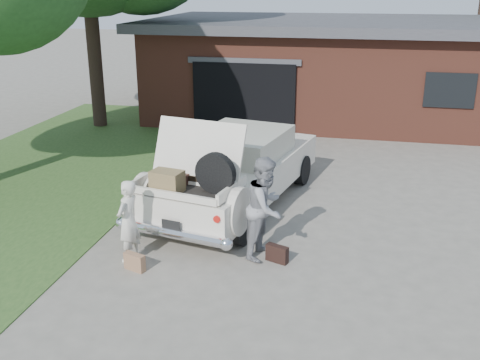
# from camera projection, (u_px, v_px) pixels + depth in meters

# --- Properties ---
(ground) EXTENTS (90.00, 90.00, 0.00)m
(ground) POSITION_uv_depth(u_px,v_px,m) (233.00, 249.00, 10.06)
(ground) COLOR gray
(ground) RESTS_ON ground
(grass_strip) EXTENTS (6.00, 16.00, 0.02)m
(grass_strip) POSITION_uv_depth(u_px,v_px,m) (45.00, 174.00, 13.93)
(grass_strip) COLOR #2D4C1E
(grass_strip) RESTS_ON ground
(house) EXTENTS (12.80, 7.80, 3.30)m
(house) POSITION_uv_depth(u_px,v_px,m) (333.00, 67.00, 19.86)
(house) COLOR brown
(house) RESTS_ON ground
(sedan) EXTENTS (3.09, 5.66, 2.15)m
(sedan) POSITION_uv_depth(u_px,v_px,m) (234.00, 169.00, 11.83)
(sedan) COLOR beige
(sedan) RESTS_ON ground
(woman_left) EXTENTS (0.43, 0.58, 1.44)m
(woman_left) POSITION_uv_depth(u_px,v_px,m) (128.00, 221.00, 9.44)
(woman_left) COLOR silver
(woman_left) RESTS_ON ground
(woman_right) EXTENTS (0.88, 1.01, 1.79)m
(woman_right) POSITION_uv_depth(u_px,v_px,m) (266.00, 207.00, 9.55)
(woman_right) COLOR gray
(woman_right) RESTS_ON ground
(suitcase_left) EXTENTS (0.40, 0.25, 0.30)m
(suitcase_left) POSITION_uv_depth(u_px,v_px,m) (135.00, 262.00, 9.27)
(suitcase_left) COLOR #9F7151
(suitcase_left) RESTS_ON ground
(suitcase_right) EXTENTS (0.41, 0.26, 0.30)m
(suitcase_right) POSITION_uv_depth(u_px,v_px,m) (277.00, 254.00, 9.54)
(suitcase_right) COLOR black
(suitcase_right) RESTS_ON ground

